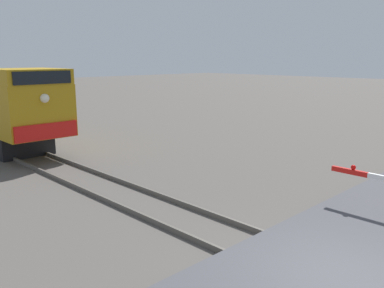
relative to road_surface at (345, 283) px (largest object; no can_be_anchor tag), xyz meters
name	(u,v)px	position (x,y,z in m)	size (l,w,h in m)	color
ground_plane	(345,286)	(0.00, 0.00, -0.08)	(160.00, 160.00, 0.00)	#514C47
rail_track_right	(361,269)	(0.72, 0.00, 0.00)	(0.08, 80.00, 0.15)	#59544C
road_surface	(345,283)	(0.00, 0.00, 0.00)	(36.00, 4.78, 0.15)	#47474C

